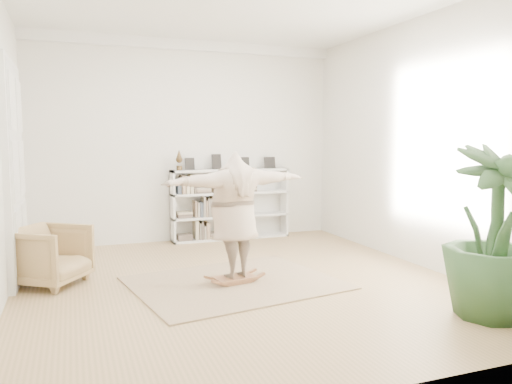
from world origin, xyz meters
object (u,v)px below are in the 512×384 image
bookshelf (230,205)px  houseplant (494,232)px  rocker_board (235,278)px  person (234,212)px  armchair (49,256)px

bookshelf → houseplant: 5.07m
rocker_board → houseplant: (2.14, -2.07, 0.83)m
bookshelf → rocker_board: size_ratio=3.92×
person → houseplant: (2.14, -2.07, -0.03)m
armchair → person: size_ratio=0.42×
rocker_board → houseplant: size_ratio=0.31×
bookshelf → person: 2.96m
bookshelf → armchair: (-3.04, -2.05, -0.26)m
person → houseplant: houseplant is taller
person → houseplant: bearing=126.3°
armchair → person: person is taller
houseplant → person: bearing=136.0°
armchair → rocker_board: size_ratio=1.48×
person → houseplant: size_ratio=1.09×
rocker_board → houseplant: 3.09m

